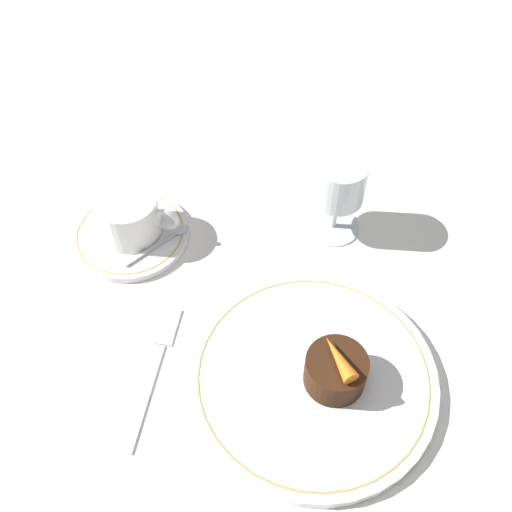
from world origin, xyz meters
The scene contains 9 objects.
ground_plane centered at (0.00, 0.00, 0.00)m, with size 3.00×3.00×0.00m, color white.
dinner_plate centered at (-0.02, -0.04, 0.01)m, with size 0.28×0.28×0.01m.
saucer centered at (-0.28, 0.13, 0.01)m, with size 0.15×0.15×0.01m.
coffee_cup centered at (-0.27, 0.13, 0.04)m, with size 0.11×0.08×0.06m.
spoon centered at (-0.23, 0.12, 0.01)m, with size 0.07×0.08×0.00m.
wine_glass centered at (-0.01, 0.19, 0.08)m, with size 0.07×0.07×0.12m.
fork centered at (-0.19, -0.04, 0.00)m, with size 0.02×0.18×0.01m.
dessert_cake centered at (0.01, -0.04, 0.03)m, with size 0.07×0.07×0.04m.
carrot_garnish centered at (0.01, -0.04, 0.06)m, with size 0.04×0.05×0.02m.
Camera 1 is at (-0.03, -0.35, 0.61)m, focal length 42.00 mm.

